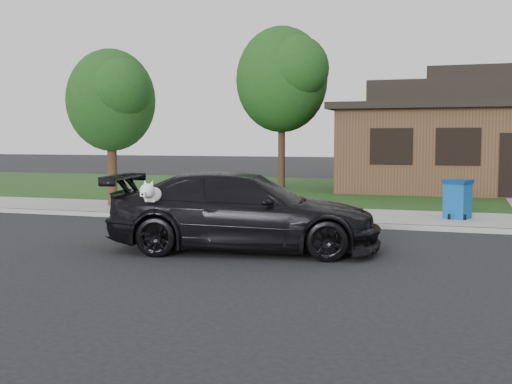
% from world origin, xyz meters
% --- Properties ---
extents(ground, '(120.00, 120.00, 0.00)m').
position_xyz_m(ground, '(0.00, 0.00, 0.00)').
color(ground, black).
rests_on(ground, ground).
extents(sidewalk, '(60.00, 3.00, 0.12)m').
position_xyz_m(sidewalk, '(0.00, 5.00, 0.06)').
color(sidewalk, gray).
rests_on(sidewalk, ground).
extents(curb, '(60.00, 0.12, 0.12)m').
position_xyz_m(curb, '(0.00, 3.50, 0.06)').
color(curb, gray).
rests_on(curb, ground).
extents(lawn, '(60.00, 13.00, 0.13)m').
position_xyz_m(lawn, '(0.00, 13.00, 0.07)').
color(lawn, '#193814').
rests_on(lawn, ground).
extents(sedan, '(5.32, 2.87, 1.47)m').
position_xyz_m(sedan, '(-1.47, -0.25, 0.73)').
color(sedan, black).
rests_on(sedan, ground).
extents(recycling_bin, '(0.76, 0.76, 0.97)m').
position_xyz_m(recycling_bin, '(2.29, 5.06, 0.61)').
color(recycling_bin, '#0D4995').
rests_on(recycling_bin, sidewalk).
extents(house, '(12.60, 8.60, 4.65)m').
position_xyz_m(house, '(4.00, 15.00, 2.13)').
color(house, '#422B1C').
rests_on(house, ground).
extents(tree_0, '(3.78, 3.60, 6.34)m').
position_xyz_m(tree_0, '(-4.34, 12.88, 4.48)').
color(tree_0, '#332114').
rests_on(tree_0, ground).
extents(tree_2, '(2.73, 2.60, 4.59)m').
position_xyz_m(tree_2, '(-7.38, 5.11, 3.27)').
color(tree_2, '#332114').
rests_on(tree_2, ground).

